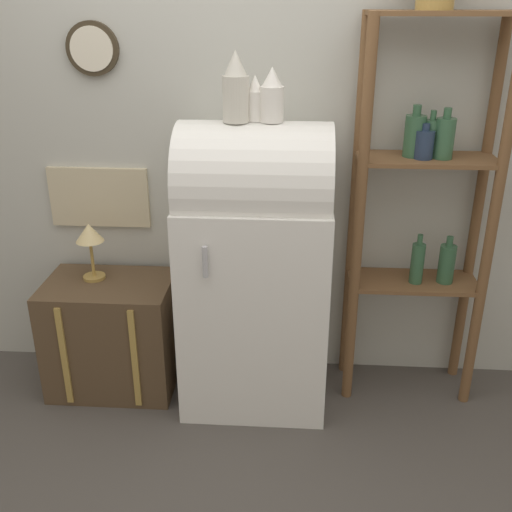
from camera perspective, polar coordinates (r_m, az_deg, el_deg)
The scene contains 9 objects.
ground_plane at distance 3.00m, azimuth -0.45°, elevation -15.74°, with size 12.00×12.00×0.00m, color #4C4742.
wall_back at distance 2.95m, azimuth 0.22°, elevation 12.77°, with size 7.00×0.09×2.70m.
refrigerator at distance 2.84m, azimuth -0.10°, elevation -0.90°, with size 0.69×0.60×1.40m.
suitcase_trunk at distance 3.20m, azimuth -13.52°, elevation -7.28°, with size 0.63×0.44×0.59m.
shelf_unit at distance 2.89m, azimuth 15.67°, elevation 5.54°, with size 0.65×0.29×1.85m.
vase_left at distance 2.61m, azimuth -1.94°, elevation 15.61°, with size 0.11×0.11×0.29m.
vase_center at distance 2.63m, azimuth -0.04°, elevation 14.66°, with size 0.07×0.07×0.19m.
vase_right at distance 2.62m, azimuth 1.54°, elevation 14.94°, with size 0.10×0.10×0.23m.
desk_lamp at distance 3.04m, azimuth -15.56°, elevation 1.68°, with size 0.14×0.14×0.29m.
Camera 1 is at (0.18, -2.31, 1.90)m, focal length 42.00 mm.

